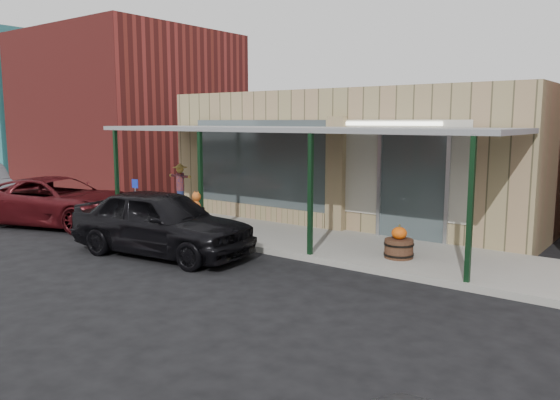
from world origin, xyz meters
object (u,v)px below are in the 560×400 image
Objects in this scene: car_maroon at (57,201)px; barrel_scarecrow at (181,196)px; parked_sedan at (162,222)px; handicap_sign at (135,194)px; barrel_pumpkin at (399,246)px.

barrel_scarecrow is at bearing -50.69° from car_maroon.
handicap_sign is at bearing 53.12° from parked_sedan.
barrel_scarecrow is 5.31m from parked_sedan.
parked_sedan reaches higher than car_maroon.
barrel_scarecrow is at bearing 35.14° from parked_sedan.
car_maroon reaches higher than handicap_sign.
barrel_scarecrow reaches higher than handicap_sign.
parked_sedan is (3.59, -2.03, -0.18)m from handicap_sign.
handicap_sign is 2.51m from car_maroon.
parked_sedan is at bearing -151.90° from barrel_pumpkin.
parked_sedan is at bearing -115.07° from car_maroon.
handicap_sign is (-8.61, -0.65, 0.57)m from barrel_pumpkin.
car_maroon is (-5.63, 0.60, -0.06)m from parked_sedan.
parked_sedan is (-5.03, -2.68, 0.39)m from barrel_pumpkin.
car_maroon is (-2.05, -1.43, -0.24)m from handicap_sign.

